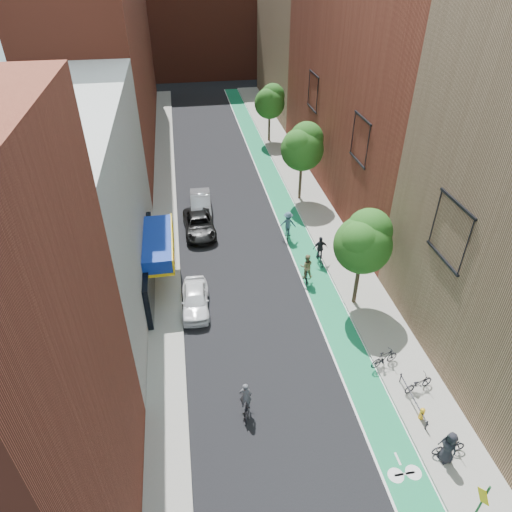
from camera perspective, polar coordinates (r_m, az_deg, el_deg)
name	(u,v)px	position (r m, az deg, el deg)	size (l,w,h in m)	color
ground	(308,467)	(21.88, 6.50, -24.73)	(160.00, 160.00, 0.00)	black
bike_lane	(277,190)	(41.75, 2.59, 8.19)	(2.00, 68.00, 0.01)	#167D56
sidewalk_left	(165,198)	(40.99, -11.33, 7.08)	(2.00, 68.00, 0.15)	gray
sidewalk_right	(303,188)	(42.27, 5.95, 8.49)	(3.00, 68.00, 0.15)	gray
building_left_white	(66,210)	(28.43, -22.71, 5.31)	(8.00, 20.00, 12.00)	silver
building_left_far_red	(101,32)	(53.43, -18.78, 24.99)	(8.00, 36.00, 22.00)	maroon
building_right_mid_red	(379,58)	(40.53, 15.14, 22.82)	(8.00, 28.00, 22.00)	maroon
building_right_far_tan	(302,34)	(63.25, 5.81, 25.93)	(8.00, 20.00, 18.00)	#8C6B4C
building_far_closure	(195,5)	(82.96, -7.68, 28.66)	(30.00, 14.00, 20.00)	maroon
tree_near	(364,241)	(26.67, 13.34, 1.87)	(3.40, 3.36, 6.42)	#332619
tree_mid	(303,146)	(38.37, 5.88, 13.54)	(3.55, 3.53, 6.74)	#332619
tree_far	(270,101)	(51.41, 1.75, 18.83)	(3.30, 3.25, 6.21)	#332619
sign_pole	(479,506)	(20.61, 26.12, -26.25)	(0.13, 0.71, 3.00)	#194C26
parked_car_white	(195,299)	(28.19, -7.61, -5.39)	(1.64, 4.07, 1.39)	white
parked_car_black	(199,224)	(35.43, -7.12, 3.93)	(2.28, 4.94, 1.37)	black
parked_car_silver	(201,204)	(38.15, -6.92, 6.50)	(1.63, 4.67, 1.54)	#96999F
cyclist_lead	(246,404)	(22.77, -1.29, -17.96)	(0.82, 1.72, 1.95)	black
cyclist_lane_near	(306,271)	(30.07, 6.31, -1.84)	(0.95, 1.80, 2.10)	black
cyclist_lane_mid	(320,253)	(31.99, 8.01, 0.41)	(1.02, 1.53, 2.08)	black
cyclist_lane_far	(288,227)	(34.34, 4.01, 3.67)	(1.34, 1.82, 2.22)	black
parked_bike_near	(419,383)	(24.94, 19.66, -14.77)	(0.58, 1.65, 0.87)	black
parked_bike_mid	(384,358)	(25.50, 15.76, -12.18)	(0.47, 1.68, 1.01)	black
parked_bike_far	(449,447)	(23.19, 22.93, -21.11)	(0.54, 1.55, 0.82)	black
pedestrian	(449,447)	(22.58, 22.94, -21.14)	(0.86, 0.56, 1.75)	black
fire_hydrant	(422,413)	(23.92, 20.04, -17.97)	(0.24, 0.24, 0.69)	gold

